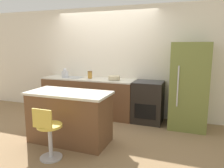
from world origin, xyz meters
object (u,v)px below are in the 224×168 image
object	(u,v)px
oven_range	(148,102)
stool_chair	(49,134)
mixing_bowl	(114,78)
refrigerator	(189,86)
kettle	(65,73)

from	to	relation	value
oven_range	stool_chair	bearing A→B (deg)	-116.34
oven_range	mixing_bowl	distance (m)	0.94
refrigerator	mixing_bowl	xyz separation A→B (m)	(-1.64, 0.03, 0.08)
stool_chair	kettle	xyz separation A→B (m)	(-1.04, 2.14, 0.60)
oven_range	mixing_bowl	world-z (taller)	mixing_bowl
kettle	refrigerator	bearing A→B (deg)	-0.50
stool_chair	refrigerator	bearing A→B (deg)	47.86
stool_chair	mixing_bowl	world-z (taller)	mixing_bowl
stool_chair	mixing_bowl	size ratio (longest dim) A/B	3.07
oven_range	mixing_bowl	xyz separation A→B (m)	(-0.80, -0.02, 0.50)
stool_chair	mixing_bowl	distance (m)	2.22
mixing_bowl	refrigerator	bearing A→B (deg)	-0.90
oven_range	mixing_bowl	size ratio (longest dim) A/B	3.42
oven_range	kettle	bearing A→B (deg)	-179.49
stool_chair	kettle	bearing A→B (deg)	115.92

